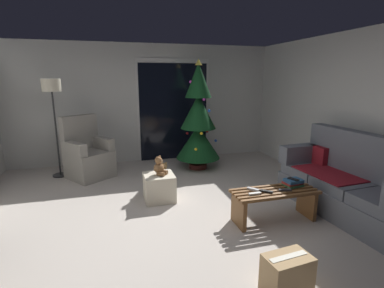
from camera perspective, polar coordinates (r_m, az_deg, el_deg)
The scene contains 20 objects.
ground_plane at distance 3.83m, azimuth -3.03°, elevation -15.21°, with size 7.00×7.00×0.00m, color #BCB2A8.
wall_back at distance 6.42m, azimuth -9.27°, elevation 7.86°, with size 5.72×0.12×2.50m, color beige.
wall_right at distance 4.90m, azimuth 31.56°, elevation 4.54°, with size 0.12×6.00×2.50m, color beige.
patio_door_frame at distance 6.47m, azimuth -3.65°, elevation 6.70°, with size 1.60×0.02×2.20m, color silver.
patio_door_glass at distance 6.45m, azimuth -3.61°, elevation 6.24°, with size 1.50×0.02×2.10m, color black.
couch at distance 4.48m, azimuth 28.52°, elevation -6.97°, with size 0.90×1.98×1.08m.
coffee_table at distance 3.91m, azimuth 15.87°, elevation -10.65°, with size 1.10×0.40×0.42m.
remote_black at distance 3.76m, azimuth 14.44°, elevation -9.01°, with size 0.04×0.16×0.02m, color black.
remote_silver at distance 3.79m, azimuth 11.94°, elevation -8.69°, with size 0.04×0.16×0.02m, color #ADADB2.
remote_graphite at distance 3.87m, azimuth 17.84°, elevation -8.60°, with size 0.04×0.16×0.02m, color #333338.
remote_white at distance 3.66m, azimuth 12.27°, elevation -9.52°, with size 0.04×0.16×0.02m, color silver.
book_stack at distance 4.05m, azimuth 19.26°, elevation -7.18°, with size 0.26×0.21×0.10m.
cell_phone at distance 4.02m, azimuth 19.32°, elevation -6.53°, with size 0.07×0.14×0.01m, color black.
christmas_tree at distance 5.72m, azimuth 1.22°, elevation 4.32°, with size 0.88×0.88×2.15m.
armchair at distance 5.66m, azimuth -19.85°, elevation -2.17°, with size 0.96×0.96×1.13m.
floor_lamp at distance 5.75m, azimuth -25.79°, elevation 8.71°, with size 0.32×0.32×1.78m.
ottoman at distance 4.42m, azimuth -6.46°, elevation -8.43°, with size 0.44×0.44×0.40m, color beige.
teddy_bear_chestnut at distance 4.31m, azimuth -6.45°, elevation -4.49°, with size 0.22×0.21×0.29m.
teddy_bear_honey_by_tree at distance 5.38m, azimuth -5.38°, elevation -5.32°, with size 0.21×0.21×0.29m.
cardboard_box_taped_mid_floor at distance 2.82m, azimuth 18.18°, elevation -23.18°, with size 0.42×0.29×0.35m.
Camera 1 is at (-0.73, -3.30, 1.81)m, focal length 27.12 mm.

